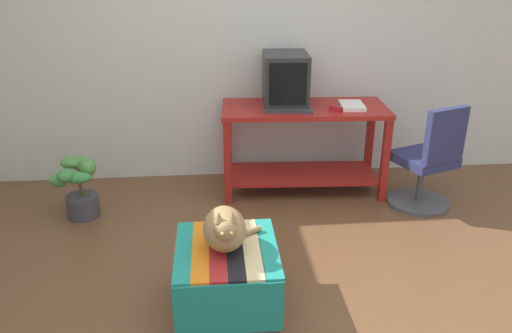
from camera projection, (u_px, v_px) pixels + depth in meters
name	position (u px, v px, depth m)	size (l,w,h in m)	color
ground_plane	(268.00, 303.00, 3.03)	(14.00, 14.00, 0.00)	brown
back_wall	(244.00, 36.00, 4.41)	(8.00, 0.10, 2.60)	silver
desk	(303.00, 134.00, 4.34)	(1.43, 0.67, 0.77)	maroon
tv_monitor	(285.00, 80.00, 4.23)	(0.39, 0.49, 0.44)	#28282B
keyboard	(289.00, 110.00, 4.11)	(0.40, 0.15, 0.02)	#333338
book	(352.00, 106.00, 4.21)	(0.19, 0.28, 0.03)	white
ottoman_with_blanket	(227.00, 278.00, 2.93)	(0.58, 0.66, 0.41)	#4C4238
cat	(225.00, 229.00, 2.80)	(0.36, 0.37, 0.30)	#9E7A4C
potted_plant	(79.00, 187.00, 3.96)	(0.37, 0.38, 0.49)	#3D3D42
office_chair	(428.00, 164.00, 4.07)	(0.54, 0.54, 0.89)	#4C4C51
stapler	(336.00, 108.00, 4.11)	(0.04, 0.11, 0.04)	#A31E1E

